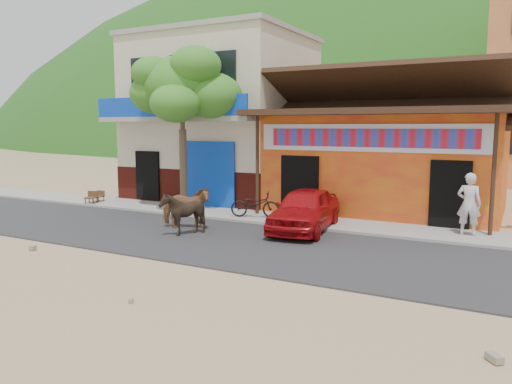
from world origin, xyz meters
TOP-DOWN VIEW (x-y plane):
  - ground at (0.00, 0.00)m, footprint 120.00×120.00m
  - road at (0.00, 2.50)m, footprint 60.00×5.00m
  - sidewalk at (0.00, 6.00)m, footprint 60.00×2.00m
  - dance_club at (2.00, 10.00)m, footprint 8.00×6.00m
  - cafe_building at (-5.50, 10.00)m, footprint 7.00×6.00m
  - hillside at (0.00, 70.00)m, footprint 100.00×40.00m
  - tree at (-4.60, 5.80)m, footprint 3.00×3.00m
  - cow_tan at (-2.67, 3.30)m, footprint 1.74×1.23m
  - cow_dark at (-2.21, 2.51)m, footprint 1.49×1.42m
  - red_car at (0.71, 4.80)m, footprint 2.02×4.04m
  - scooter at (-1.51, 5.68)m, footprint 1.78×1.12m
  - pedestrian at (5.23, 6.11)m, footprint 0.67×0.45m
  - cafe_chair_left at (-8.89, 5.30)m, footprint 0.55×0.55m
  - cafe_chair_right at (-9.00, 5.79)m, footprint 0.39×0.39m

SIDE VIEW (x-z plane):
  - ground at x=0.00m, z-range 0.00..0.00m
  - road at x=0.00m, z-range 0.00..0.04m
  - sidewalk at x=0.00m, z-range 0.00..0.12m
  - cafe_chair_right at x=-9.00m, z-range 0.12..0.95m
  - scooter at x=-1.51m, z-range 0.12..1.00m
  - cafe_chair_left at x=-8.89m, z-range 0.12..1.02m
  - cow_dark at x=-2.21m, z-range 0.04..1.33m
  - red_car at x=0.71m, z-range 0.04..1.36m
  - cow_tan at x=-2.67m, z-range 0.04..1.38m
  - pedestrian at x=5.23m, z-range 0.12..1.92m
  - dance_club at x=2.00m, z-range 0.00..3.60m
  - tree at x=-4.60m, z-range 0.12..6.12m
  - cafe_building at x=-5.50m, z-range 0.00..7.00m
  - hillside at x=0.00m, z-range 0.00..24.00m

